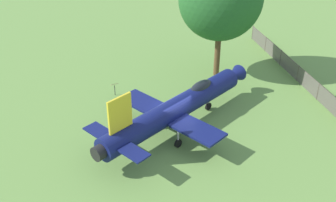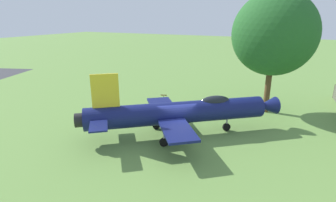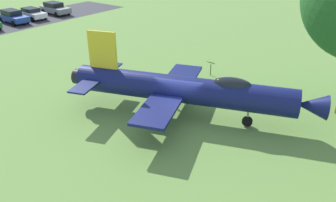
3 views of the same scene
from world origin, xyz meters
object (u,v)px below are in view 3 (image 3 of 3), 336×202
Objects in this scene: info_plaque at (211,65)px; parked_car_blue at (13,16)px; parked_car_gray at (55,8)px; parked_car_white at (32,13)px; display_jet at (188,90)px.

parked_car_blue is (26.73, 8.70, -0.06)m from info_plaque.
parked_car_gray is 1.11× the size of parked_car_white.
parked_car_blue is at bearing -87.02° from parked_car_gray.
parked_car_blue is at bearing 18.03° from info_plaque.
parked_car_gray is 1.00× the size of parked_car_blue.
parked_car_gray reaches higher than info_plaque.
info_plaque is at bearing 1.88° from parked_car_blue.
display_jet is 11.29× the size of info_plaque.
display_jet is 31.26m from parked_car_blue.
parked_car_white is 2.65m from parked_car_blue.
parked_car_blue is at bearing -87.10° from parked_car_white.
display_jet reaches higher than parked_car_white.
info_plaque is 28.86m from parked_car_gray.
parked_car_white is at bearing -86.68° from parked_car_gray.
display_jet is at bearing -20.48° from parked_car_gray.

